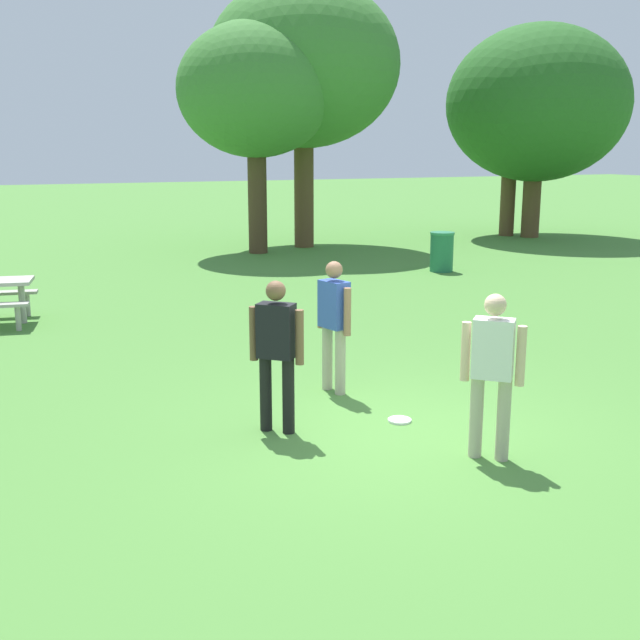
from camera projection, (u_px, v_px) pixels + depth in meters
ground_plane at (387, 432)px, 8.35m from camera, size 120.00×120.00×0.00m
person_thrower at (492, 366)px, 7.47m from camera, size 0.47×0.44×1.64m
person_catcher at (276, 346)px, 8.18m from camera, size 0.47×0.44×1.64m
person_bystander at (334, 318)px, 9.54m from camera, size 0.30×0.60×1.64m
frisbee at (400, 420)px, 8.69m from camera, size 0.26×0.26×0.03m
trash_can_beside_table at (442, 252)px, 18.99m from camera, size 0.59×0.59×0.96m
tree_tall_left at (256, 91)px, 21.44m from camera, size 4.34×4.34×6.36m
tree_broad_center at (303, 65)px, 22.62m from camera, size 5.62×5.62×7.70m
tree_far_right at (513, 96)px, 25.76m from camera, size 3.41×3.41×6.12m
tree_slender_mid at (537, 104)px, 25.37m from camera, size 5.89×5.89×6.85m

